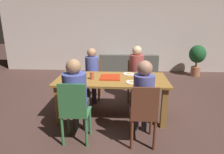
{
  "coord_description": "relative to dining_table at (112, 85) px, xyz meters",
  "views": [
    {
      "loc": [
        0.2,
        -3.45,
        1.83
      ],
      "look_at": [
        0.0,
        0.1,
        0.75
      ],
      "focal_mm": 32.04,
      "sensor_mm": 36.0,
      "label": 1
    }
  ],
  "objects": [
    {
      "name": "couch",
      "position": [
        0.37,
        2.75,
        -0.37
      ],
      "size": [
        1.76,
        0.89,
        0.73
      ],
      "color": "#53544C",
      "rests_on": "ground"
    },
    {
      "name": "drinking_glass_1",
      "position": [
        -0.35,
        -0.07,
        0.19
      ],
      "size": [
        0.07,
        0.07,
        0.13
      ],
      "primitive_type": "cylinder",
      "color": "#B54A34",
      "rests_on": "dining_table"
    },
    {
      "name": "ground_plane",
      "position": [
        0.0,
        0.0,
        -0.63
      ],
      "size": [
        20.0,
        20.0,
        0.0
      ],
      "primitive_type": "plane",
      "color": "#4A322C"
    },
    {
      "name": "dining_table",
      "position": [
        0.0,
        0.0,
        0.0
      ],
      "size": [
        2.0,
        0.91,
        0.75
      ],
      "color": "olive",
      "rests_on": "ground"
    },
    {
      "name": "drinking_glass_0",
      "position": [
        0.67,
        -0.3,
        0.18
      ],
      "size": [
        0.07,
        0.07,
        0.12
      ],
      "primitive_type": "cylinder",
      "color": "silver",
      "rests_on": "dining_table"
    },
    {
      "name": "chair_3",
      "position": [
        -0.49,
        -0.88,
        -0.1
      ],
      "size": [
        0.41,
        0.38,
        0.97
      ],
      "color": "#35713F",
      "rests_on": "ground"
    },
    {
      "name": "person_1",
      "position": [
        0.5,
        -0.73,
        0.1
      ],
      "size": [
        0.3,
        0.51,
        1.26
      ],
      "color": "#3A343A",
      "rests_on": "ground"
    },
    {
      "name": "chair_2",
      "position": [
        -0.49,
        0.9,
        -0.15
      ],
      "size": [
        0.39,
        0.38,
        0.88
      ],
      "color": "brown",
      "rests_on": "ground"
    },
    {
      "name": "person_3",
      "position": [
        -0.49,
        -0.75,
        0.12
      ],
      "size": [
        0.34,
        0.5,
        1.27
      ],
      "color": "#373A39",
      "rests_on": "ground"
    },
    {
      "name": "pizza_box_0",
      "position": [
        -0.03,
        0.03,
        0.13
      ],
      "size": [
        0.36,
        0.36,
        0.02
      ],
      "color": "red",
      "rests_on": "dining_table"
    },
    {
      "name": "plate_2",
      "position": [
        0.36,
        -0.21,
        0.13
      ],
      "size": [
        0.21,
        0.21,
        0.03
      ],
      "color": "white",
      "rests_on": "dining_table"
    },
    {
      "name": "drinking_glass_2",
      "position": [
        0.6,
        -0.16,
        0.18
      ],
      "size": [
        0.07,
        0.07,
        0.12
      ],
      "primitive_type": "cylinder",
      "color": "#BA5227",
      "rests_on": "dining_table"
    },
    {
      "name": "plate_3",
      "position": [
        0.32,
        0.29,
        0.13
      ],
      "size": [
        0.23,
        0.23,
        0.03
      ],
      "color": "white",
      "rests_on": "dining_table"
    },
    {
      "name": "chair_1",
      "position": [
        0.5,
        -0.88,
        -0.13
      ],
      "size": [
        0.38,
        0.45,
        0.95
      ],
      "color": "brown",
      "rests_on": "ground"
    },
    {
      "name": "person_2",
      "position": [
        -0.49,
        0.77,
        0.06
      ],
      "size": [
        0.29,
        0.48,
        1.17
      ],
      "color": "#382B40",
      "rests_on": "ground"
    },
    {
      "name": "potted_plant",
      "position": [
        2.51,
        2.84,
        -0.01
      ],
      "size": [
        0.5,
        0.5,
        0.98
      ],
      "color": "#A96949",
      "rests_on": "ground"
    },
    {
      "name": "back_wall",
      "position": [
        0.0,
        3.39,
        0.85
      ],
      "size": [
        7.85,
        0.12,
        2.95
      ],
      "primitive_type": "cube",
      "color": "beige",
      "rests_on": "ground"
    },
    {
      "name": "plate_0",
      "position": [
        0.63,
        0.24,
        0.13
      ],
      "size": [
        0.22,
        0.22,
        0.03
      ],
      "color": "white",
      "rests_on": "dining_table"
    },
    {
      "name": "chair_0",
      "position": [
        0.5,
        0.9,
        -0.14
      ],
      "size": [
        0.39,
        0.4,
        0.87
      ],
      "color": "brown",
      "rests_on": "ground"
    },
    {
      "name": "plate_1",
      "position": [
        -0.54,
        -0.17,
        0.13
      ],
      "size": [
        0.22,
        0.22,
        0.03
      ],
      "color": "white",
      "rests_on": "dining_table"
    },
    {
      "name": "person_0",
      "position": [
        0.5,
        0.77,
        0.09
      ],
      "size": [
        0.32,
        0.51,
        1.23
      ],
      "color": "#313341",
      "rests_on": "ground"
    }
  ]
}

